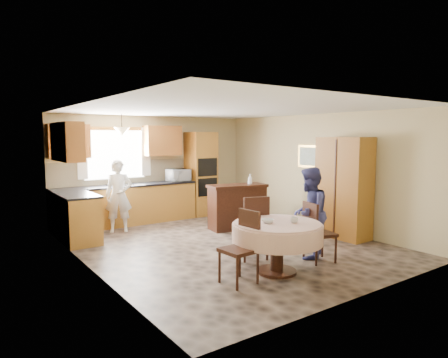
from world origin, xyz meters
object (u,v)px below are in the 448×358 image
object	(u,v)px
chair_right	(316,229)
person_dining	(309,213)
dining_table	(277,234)
chair_back	(254,225)
cupboard	(344,188)
chair_left	(243,243)
person_sink	(119,196)
oven_tower	(201,174)
sideboard	(237,208)

from	to	relation	value
chair_right	person_dining	size ratio (longest dim) A/B	0.64
dining_table	chair_back	size ratio (longest dim) A/B	1.26
cupboard	chair_back	xyz separation A→B (m)	(-2.39, -0.10, -0.42)
cupboard	chair_left	distance (m)	3.29
chair_back	chair_right	distance (m)	0.99
dining_table	person_dining	size ratio (longest dim) A/B	0.88
person_sink	oven_tower	bearing A→B (deg)	34.45
chair_right	person_sink	distance (m)	4.24
oven_tower	chair_left	distance (m)	4.92
chair_left	chair_right	distance (m)	1.50
dining_table	chair_left	world-z (taller)	chair_left
chair_left	chair_back	distance (m)	1.05
dining_table	chair_right	world-z (taller)	chair_right
cupboard	person_dining	world-z (taller)	cupboard
sideboard	chair_back	size ratio (longest dim) A/B	1.21
dining_table	chair_back	world-z (taller)	chair_back
sideboard	chair_left	xyz separation A→B (m)	(-1.91, -2.64, 0.10)
cupboard	chair_left	size ratio (longest dim) A/B	2.00
cupboard	chair_back	size ratio (longest dim) A/B	1.90
oven_tower	cupboard	world-z (taller)	oven_tower
cupboard	oven_tower	bearing A→B (deg)	106.47
cupboard	chair_left	world-z (taller)	cupboard
oven_tower	person_sink	distance (m)	2.49
dining_table	chair_right	bearing A→B (deg)	1.47
chair_left	person_dining	world-z (taller)	person_dining
chair_left	chair_right	bearing A→B (deg)	87.31
dining_table	person_dining	bearing A→B (deg)	15.00
chair_right	oven_tower	bearing A→B (deg)	6.74
sideboard	oven_tower	bearing A→B (deg)	93.72
dining_table	person_dining	distance (m)	1.00
cupboard	chair_left	bearing A→B (deg)	-165.62
chair_back	person_sink	size ratio (longest dim) A/B	0.69
dining_table	person_sink	size ratio (longest dim) A/B	0.87
sideboard	chair_left	world-z (taller)	chair_left
oven_tower	sideboard	size ratio (longest dim) A/B	1.66
chair_right	sideboard	bearing A→B (deg)	5.55
oven_tower	person_sink	world-z (taller)	oven_tower
chair_right	person_sink	world-z (taller)	person_sink
cupboard	chair_back	bearing A→B (deg)	-177.51
oven_tower	person_sink	size ratio (longest dim) A/B	1.39
sideboard	chair_left	size ratio (longest dim) A/B	1.28
oven_tower	chair_back	size ratio (longest dim) A/B	2.02
cupboard	dining_table	bearing A→B (deg)	-162.39
chair_right	person_sink	size ratio (longest dim) A/B	0.63
chair_right	person_dining	bearing A→B (deg)	-8.12
dining_table	chair_left	size ratio (longest dim) A/B	1.33
chair_left	sideboard	bearing A→B (deg)	140.23
chair_back	cupboard	bearing A→B (deg)	-159.54
chair_back	oven_tower	bearing A→B (deg)	-91.53
cupboard	chair_right	xyz separation A→B (m)	(-1.66, -0.78, -0.46)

